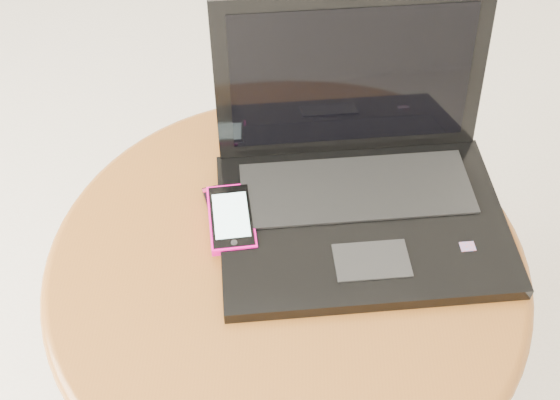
{
  "coord_description": "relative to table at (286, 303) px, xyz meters",
  "views": [
    {
      "loc": [
        0.11,
        -0.57,
        1.17
      ],
      "look_at": [
        0.1,
        -0.03,
        0.53
      ],
      "focal_mm": 44.71,
      "sensor_mm": 36.0,
      "label": 1
    }
  ],
  "objects": [
    {
      "name": "laptop",
      "position": [
        0.09,
        0.09,
        0.14
      ],
      "size": [
        0.38,
        0.34,
        0.23
      ],
      "color": "black",
      "rests_on": "table"
    },
    {
      "name": "phone_black",
      "position": [
        -0.07,
        0.06,
        0.11
      ],
      "size": [
        0.09,
        0.12,
        0.01
      ],
      "color": "black",
      "rests_on": "table"
    },
    {
      "name": "table",
      "position": [
        0.0,
        0.0,
        0.0
      ],
      "size": [
        0.6,
        0.6,
        0.47
      ],
      "color": "brown",
      "rests_on": "ground"
    },
    {
      "name": "phone_pink",
      "position": [
        -0.07,
        0.05,
        0.12
      ],
      "size": [
        0.07,
        0.11,
        0.01
      ],
      "color": "#FF0690",
      "rests_on": "phone_black"
    }
  ]
}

